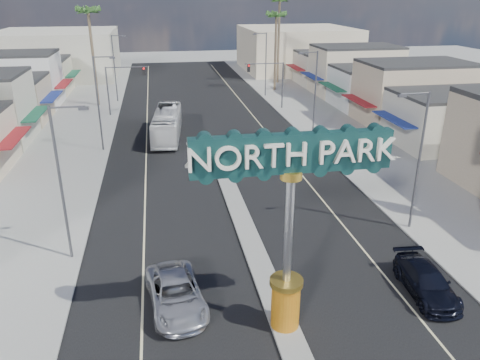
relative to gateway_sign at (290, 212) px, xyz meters
name	(u,v)px	position (x,y,z in m)	size (l,w,h in m)	color
ground	(212,145)	(0.00, 28.02, -5.93)	(160.00, 160.00, 0.00)	gray
road	(212,145)	(0.00, 28.02, -5.92)	(20.00, 120.00, 0.01)	black
median_island	(239,213)	(0.00, 12.02, -5.85)	(1.30, 30.00, 0.16)	gray
sidewalk_left	(67,152)	(-14.00, 28.02, -5.87)	(8.00, 120.00, 0.12)	gray
sidewalk_right	(343,137)	(14.00, 28.02, -5.87)	(8.00, 120.00, 0.12)	gray
storefront_row_right	(380,84)	(24.00, 41.02, -2.93)	(12.00, 42.00, 6.00)	#B7B29E
backdrop_far_left	(58,54)	(-22.00, 73.02, -1.93)	(20.00, 20.00, 8.00)	#B7B29E
backdrop_far_right	(296,49)	(22.00, 73.02, -1.93)	(20.00, 20.00, 8.00)	beige
gateway_sign	(290,212)	(0.00, 0.00, 0.00)	(8.20, 1.50, 9.15)	#C95D0F
traffic_signal_left	(122,81)	(-9.18, 42.02, -1.65)	(5.09, 0.45, 6.00)	#47474C
traffic_signal_right	(269,76)	(9.18, 42.02, -1.65)	(5.09, 0.45, 6.00)	#47474C
streetlight_l_near	(63,177)	(-10.43, 8.02, -0.86)	(2.03, 0.22, 9.00)	#47474C
streetlight_l_mid	(99,99)	(-10.43, 28.02, -0.86)	(2.03, 0.22, 9.00)	#47474C
streetlight_l_far	(115,65)	(-10.43, 50.02, -0.86)	(2.03, 0.22, 9.00)	#47474C
streetlight_r_near	(417,155)	(10.43, 8.02, -0.86)	(2.03, 0.22, 9.00)	#47474C
streetlight_r_mid	(314,91)	(10.43, 28.02, -0.86)	(2.03, 0.22, 9.00)	#47474C
streetlight_r_far	(265,61)	(10.43, 50.02, -0.86)	(2.03, 0.22, 9.00)	#47474C
palm_left_far	(88,16)	(-13.00, 48.02, 5.57)	(2.60, 2.60, 13.10)	brown
palm_right_mid	(276,19)	(13.00, 54.02, 4.67)	(2.60, 2.60, 12.10)	brown
palm_right_far	(280,5)	(15.00, 60.02, 6.46)	(2.60, 2.60, 14.10)	brown
suv_left	(176,294)	(-4.84, 2.43, -5.17)	(2.50, 5.42, 1.51)	silver
suv_right	(426,282)	(7.78, 1.29, -5.22)	(1.98, 4.87, 1.41)	black
car_parked_right	(286,150)	(6.33, 22.82, -5.09)	(1.78, 5.12, 1.69)	silver
city_bus	(167,124)	(-4.28, 31.36, -4.43)	(2.52, 10.77, 3.00)	silver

